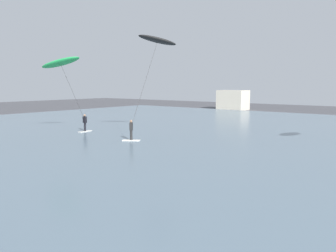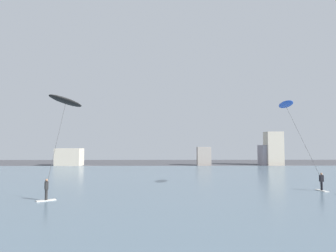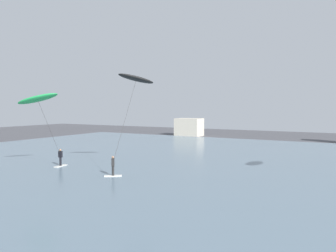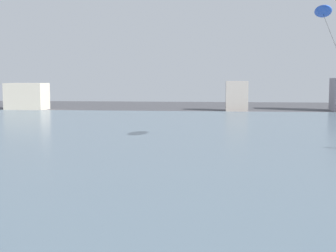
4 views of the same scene
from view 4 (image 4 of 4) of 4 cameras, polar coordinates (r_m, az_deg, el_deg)
water_bay at (r=33.84m, az=-1.38°, el=-1.48°), size 84.00×52.00×0.10m
far_shore_buildings at (r=61.76m, az=7.70°, el=4.06°), size 46.32×5.20×6.97m
kitesurfer_blue at (r=30.44m, az=18.54°, el=11.35°), size 3.57×3.34×8.58m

